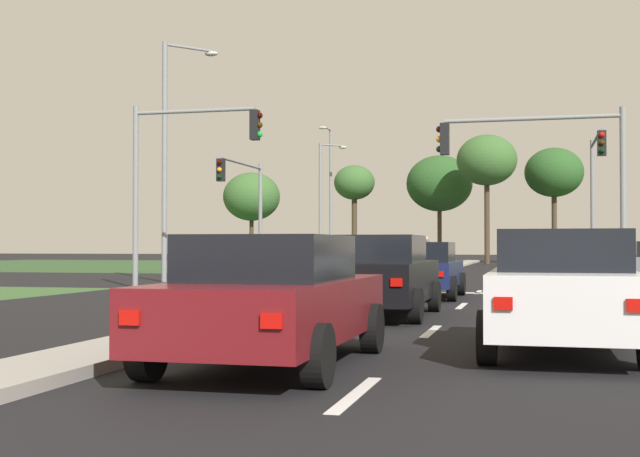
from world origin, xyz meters
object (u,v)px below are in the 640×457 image
car_maroon_third (272,299)px  street_lamp_fourth (330,189)px  traffic_signal_far_left (246,194)px  treeline_fifth (554,173)px  traffic_signal_far_right (596,178)px  treeline_fourth (487,161)px  car_white_sixth (562,291)px  street_lamp_second (169,148)px  traffic_signal_near_right (549,165)px  car_red_near (398,256)px  street_lamp_third (323,197)px  treeline_second (354,184)px  pedestrian_at_median (426,250)px  treeline_third (439,184)px  treeline_near (252,197)px  car_silver_fourth (261,260)px  traffic_signal_near_left (179,162)px  car_black_seventh (381,275)px  car_navy_fifth (422,269)px

car_maroon_third → street_lamp_fourth: 49.34m
traffic_signal_far_left → treeline_fifth: bearing=65.9°
traffic_signal_far_right → car_maroon_third: bearing=-101.2°
street_lamp_fourth → treeline_fourth: bearing=36.2°
car_white_sixth → street_lamp_second: size_ratio=0.46×
traffic_signal_far_left → traffic_signal_near_right: size_ratio=1.05×
treeline_fifth → car_red_near: bearing=-112.1°
street_lamp_second → street_lamp_third: size_ratio=1.13×
street_lamp_third → treeline_second: size_ratio=1.04×
pedestrian_at_median → treeline_second: size_ratio=0.22×
street_lamp_third → treeline_third: (6.07, 15.18, 1.87)m
treeline_third → treeline_fifth: 9.13m
car_white_sixth → treeline_near: 64.09m
treeline_fifth → treeline_third: bearing=171.5°
car_red_near → car_white_sixth: bearing=102.3°
car_silver_fourth → traffic_signal_near_left: traffic_signal_near_left is taller
traffic_signal_far_left → treeline_second: size_ratio=0.72×
treeline_third → traffic_signal_far_right: bearing=-73.2°
car_red_near → traffic_signal_near_right: 22.63m
treeline_third → treeline_fourth: treeline_fourth is taller
traffic_signal_far_right → traffic_signal_near_left: bearing=-140.8°
car_maroon_third → traffic_signal_near_left: bearing=116.8°
car_black_seventh → traffic_signal_far_left: (-9.80, 20.24, 2.93)m
car_navy_fifth → treeline_fifth: (4.43, 45.87, 6.27)m
street_lamp_fourth → treeline_third: bearing=63.6°
street_lamp_third → street_lamp_fourth: street_lamp_fourth is taller
car_silver_fourth → car_navy_fifth: car_silver_fourth is taller
traffic_signal_near_left → car_white_sixth: bearing=-51.1°
car_silver_fourth → treeline_fourth: 33.53m
treeline_third → treeline_fifth: bearing=-8.5°
car_black_seventh → treeline_fourth: 48.91m
car_maroon_third → treeline_fifth: treeline_fifth is taller
treeline_third → car_navy_fifth: bearing=-84.5°
traffic_signal_near_left → street_lamp_third: 29.14m
car_navy_fifth → street_lamp_second: size_ratio=0.47×
street_lamp_second → treeline_third: 40.15m
traffic_signal_far_right → treeline_near: 42.82m
car_maroon_third → car_black_seventh: 7.07m
street_lamp_second → car_maroon_third: bearing=-63.0°
traffic_signal_far_left → treeline_near: (-11.15, 33.82, 1.90)m
street_lamp_second → treeline_near: street_lamp_second is taller
car_maroon_third → car_silver_fourth: 24.77m
treeline_near → traffic_signal_far_right: bearing=-52.0°
traffic_signal_far_right → treeline_fourth: bearing=101.9°
pedestrian_at_median → treeline_fifth: size_ratio=0.19×
car_white_sixth → street_lamp_second: (-13.92, 18.82, 4.34)m
treeline_second → car_white_sixth: bearing=-75.6°
car_red_near → street_lamp_third: 10.83m
car_red_near → treeline_fifth: 24.36m
treeline_second → treeline_fourth: (10.65, -2.47, 1.38)m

